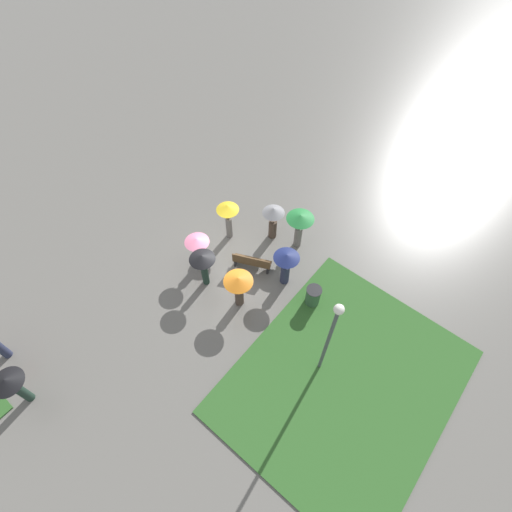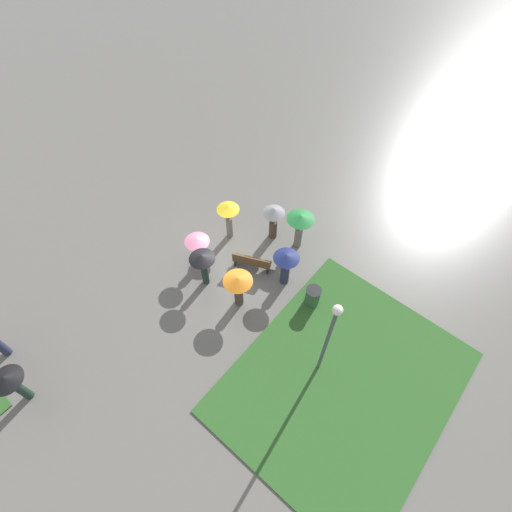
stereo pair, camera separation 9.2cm
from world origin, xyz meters
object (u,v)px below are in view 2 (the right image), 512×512
at_px(lamp_post, 330,333).
at_px(crowd_person_navy, 286,264).
at_px(park_bench, 252,262).
at_px(crowd_person_grey, 274,217).
at_px(crowd_person_yellow, 228,213).
at_px(crowd_person_pink, 198,246).
at_px(crowd_person_orange, 238,285).
at_px(crowd_person_green, 300,224).
at_px(trash_bin, 313,297).
at_px(lone_walker_mid_plaza, 10,382).
at_px(crowd_person_black, 203,262).

xyz_separation_m(lamp_post, crowd_person_navy, (3.23, -2.15, -1.65)).
height_order(park_bench, lamp_post, lamp_post).
height_order(lamp_post, crowd_person_grey, lamp_post).
height_order(crowd_person_yellow, crowd_person_pink, crowd_person_yellow).
distance_m(crowd_person_orange, crowd_person_green, 3.88).
xyz_separation_m(park_bench, trash_bin, (-2.94, -0.27, 0.02)).
xyz_separation_m(trash_bin, crowd_person_green, (2.21, -2.02, 0.96)).
distance_m(crowd_person_orange, lone_walker_mid_plaza, 8.15).
bearing_deg(crowd_person_grey, lamp_post, -81.79).
xyz_separation_m(crowd_person_yellow, crowd_person_green, (-2.66, -1.54, -0.08)).
xyz_separation_m(crowd_person_black, crowd_person_pink, (0.83, -0.53, -0.23)).
xyz_separation_m(park_bench, crowd_person_black, (1.02, 1.75, 0.97)).
xyz_separation_m(crowd_person_green, crowd_person_pink, (2.57, 3.51, -0.24)).
bearing_deg(crowd_person_grey, crowd_person_orange, -118.18).
relative_size(trash_bin, crowd_person_orange, 0.53).
xyz_separation_m(crowd_person_orange, lone_walker_mid_plaza, (3.13, 7.53, 0.11)).
bearing_deg(park_bench, crowd_person_green, -131.68).
distance_m(crowd_person_grey, crowd_person_pink, 3.49).
xyz_separation_m(park_bench, crowd_person_grey, (0.43, -1.97, 0.83)).
relative_size(crowd_person_yellow, crowd_person_pink, 1.15).
bearing_deg(crowd_person_navy, crowd_person_yellow, 147.96).
distance_m(trash_bin, crowd_person_pink, 5.06).
distance_m(trash_bin, crowd_person_green, 3.15).
distance_m(crowd_person_navy, crowd_person_grey, 2.47).
distance_m(park_bench, trash_bin, 2.95).
distance_m(trash_bin, crowd_person_black, 4.54).
distance_m(crowd_person_yellow, crowd_person_green, 3.08).
xyz_separation_m(crowd_person_black, crowd_person_green, (-1.75, -4.04, 0.01)).
xyz_separation_m(trash_bin, crowd_person_navy, (1.48, -0.11, 0.75)).
distance_m(park_bench, crowd_person_green, 2.59).
relative_size(crowd_person_black, crowd_person_green, 0.97).
bearing_deg(crowd_person_pink, crowd_person_orange, -177.15).
distance_m(crowd_person_black, crowd_person_grey, 3.77).
bearing_deg(crowd_person_yellow, crowd_person_grey, -117.61).
bearing_deg(crowd_person_orange, crowd_person_green, -61.10).
xyz_separation_m(crowd_person_green, lone_walker_mid_plaza, (3.18, 11.41, -0.02)).
bearing_deg(crowd_person_yellow, crowd_person_black, 133.20).
bearing_deg(crowd_person_green, park_bench, 162.07).
bearing_deg(crowd_person_orange, park_bench, -37.15).
relative_size(crowd_person_navy, crowd_person_pink, 1.05).
xyz_separation_m(trash_bin, crowd_person_yellow, (4.87, -0.48, 1.04)).
xyz_separation_m(lamp_post, crowd_person_orange, (4.00, -0.18, -1.57)).
bearing_deg(crowd_person_yellow, crowd_person_green, -126.76).
bearing_deg(crowd_person_pink, crowd_person_green, -115.08).
relative_size(trash_bin, crowd_person_yellow, 0.48).
height_order(trash_bin, crowd_person_yellow, crowd_person_yellow).
height_order(crowd_person_orange, crowd_person_navy, crowd_person_navy).
height_order(crowd_person_black, crowd_person_pink, crowd_person_black).
height_order(park_bench, crowd_person_navy, crowd_person_navy).
bearing_deg(lone_walker_mid_plaza, crowd_person_green, 164.22).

